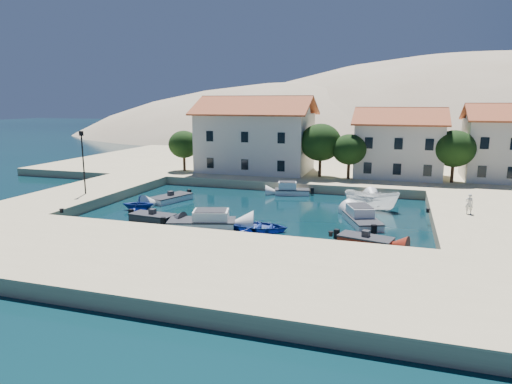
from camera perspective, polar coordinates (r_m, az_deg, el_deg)
ground at (r=33.35m, az=-4.76°, el=-6.34°), size 400.00×400.00×0.00m
quay_south at (r=28.03m, az=-9.47°, el=-8.85°), size 52.00×12.00×1.00m
quay_east at (r=41.37m, az=28.68°, el=-3.51°), size 11.00×20.00×1.00m
quay_west at (r=51.12m, az=-20.44°, el=-0.23°), size 8.00×20.00×1.00m
quay_north at (r=68.80m, az=8.89°, el=3.15°), size 80.00×36.00×1.00m
hills at (r=156.84m, az=20.22°, el=-1.75°), size 254.00×176.00×99.00m
building_left at (r=60.32m, az=-0.03°, el=7.35°), size 14.70×9.45×9.70m
building_mid at (r=58.57m, az=17.42°, el=6.02°), size 10.50×8.40×8.30m
building_right at (r=60.71m, az=28.87°, el=5.54°), size 9.45×8.40×8.80m
trees at (r=55.60m, az=9.60°, el=5.72°), size 37.30×5.30×6.45m
lamppost at (r=48.01m, az=-20.83°, el=4.18°), size 0.35×0.25×6.22m
bollards at (r=35.67m, az=1.75°, el=-3.21°), size 29.36×9.56×0.30m
motorboat_grey_sw at (r=40.08m, az=-12.78°, el=-3.12°), size 4.06×2.14×1.25m
cabin_cruiser_south at (r=37.41m, az=-6.78°, el=-3.66°), size 5.85×3.75×1.60m
rowboat_south at (r=36.33m, az=0.61°, el=-4.81°), size 4.41×3.22×0.89m
motorboat_red_se at (r=33.65m, az=13.54°, el=-5.94°), size 4.07×2.57×1.25m
cabin_cruiser_east at (r=38.98m, az=13.13°, el=-3.28°), size 3.86×5.58×1.60m
boat_east at (r=44.66m, az=14.17°, el=-2.10°), size 5.52×3.00×2.02m
motorboat_white_ne at (r=47.43m, az=14.92°, el=-1.00°), size 2.79×4.16×1.25m
rowboat_west at (r=44.51m, az=-14.46°, el=-2.16°), size 3.50×3.24×1.52m
motorboat_white_west at (r=47.49m, az=-10.59°, el=-0.80°), size 3.36×4.91×1.25m
cabin_cruiser_north at (r=50.11m, az=4.53°, el=0.21°), size 4.01×2.41×1.60m
pedestrian at (r=41.19m, az=25.10°, el=-1.34°), size 0.61×0.41×1.67m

